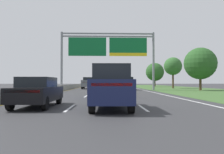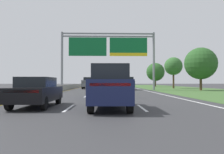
{
  "view_description": "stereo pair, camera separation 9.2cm",
  "coord_description": "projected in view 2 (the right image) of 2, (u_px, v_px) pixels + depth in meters",
  "views": [
    {
      "loc": [
        -0.05,
        -0.62,
        1.33
      ],
      "look_at": [
        0.62,
        22.04,
        1.82
      ],
      "focal_mm": 35.14,
      "sensor_mm": 36.0,
      "label": 1
    },
    {
      "loc": [
        0.05,
        -0.62,
        1.33
      ],
      "look_at": [
        0.62,
        22.04,
        1.82
      ],
      "focal_mm": 35.14,
      "sensor_mm": 36.0,
      "label": 2
    }
  ],
  "objects": [
    {
      "name": "car_blue_centre_lane_suv",
      "position": [
        103.0,
        85.0,
        18.27
      ],
      "size": [
        1.91,
        4.7,
        2.11
      ],
      "rotation": [
        0.0,
        0.0,
        1.57
      ],
      "color": "navy",
      "rests_on": "ground"
    },
    {
      "name": "roadside_tree_far",
      "position": [
        173.0,
        66.0,
        43.47
      ],
      "size": [
        3.55,
        3.55,
        6.21
      ],
      "color": "#4C3823",
      "rests_on": "ground"
    },
    {
      "name": "roadside_tree_mid",
      "position": [
        201.0,
        64.0,
        33.09
      ],
      "size": [
        4.82,
        4.82,
        6.51
      ],
      "color": "#4C3823",
      "rests_on": "ground"
    },
    {
      "name": "pickup_truck_grey",
      "position": [
        88.0,
        83.0,
        41.49
      ],
      "size": [
        2.06,
        5.42,
        2.2
      ],
      "rotation": [
        0.0,
        0.0,
        1.58
      ],
      "color": "slate",
      "rests_on": "ground"
    },
    {
      "name": "car_navy_centre_lane_suv",
      "position": [
        110.0,
        86.0,
        10.77
      ],
      "size": [
        1.98,
        4.73,
        2.11
      ],
      "rotation": [
        0.0,
        0.0,
        1.55
      ],
      "color": "#161E47",
      "rests_on": "ground"
    },
    {
      "name": "car_darkgreen_right_lane_suv",
      "position": [
        127.0,
        83.0,
        36.77
      ],
      "size": [
        2.0,
        4.74,
        2.11
      ],
      "rotation": [
        0.0,
        0.0,
        1.59
      ],
      "color": "#193D23",
      "rests_on": "ground"
    },
    {
      "name": "median_barrier_concrete",
      "position": [
        65.0,
        88.0,
        35.42
      ],
      "size": [
        0.6,
        110.0,
        0.85
      ],
      "color": "gray",
      "rests_on": "ground"
    },
    {
      "name": "car_black_left_lane_sedan",
      "position": [
        37.0,
        91.0,
        11.6
      ],
      "size": [
        1.83,
        4.4,
        1.57
      ],
      "rotation": [
        0.0,
        0.0,
        1.57
      ],
      "color": "black",
      "rests_on": "ground"
    },
    {
      "name": "lane_striping",
      "position": [
        106.0,
        90.0,
        35.12
      ],
      "size": [
        11.96,
        106.0,
        0.01
      ],
      "color": "white",
      "rests_on": "ground"
    },
    {
      "name": "ground_plane",
      "position": [
        106.0,
        90.0,
        35.57
      ],
      "size": [
        220.0,
        220.0,
        0.0
      ],
      "primitive_type": "plane",
      "color": "#333335"
    },
    {
      "name": "overhead_sign_gantry",
      "position": [
        108.0,
        49.0,
        34.95
      ],
      "size": [
        15.06,
        0.42,
        9.28
      ],
      "color": "gray",
      "rests_on": "ground"
    },
    {
      "name": "grass_verge_right",
      "position": [
        191.0,
        90.0,
        35.93
      ],
      "size": [
        14.0,
        110.0,
        0.02
      ],
      "primitive_type": "cube",
      "color": "#3D602D",
      "rests_on": "ground"
    },
    {
      "name": "roadside_tree_distant",
      "position": [
        155.0,
        72.0,
        61.11
      ],
      "size": [
        5.05,
        5.05,
        6.59
      ],
      "color": "#4C3823",
      "rests_on": "ground"
    }
  ]
}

